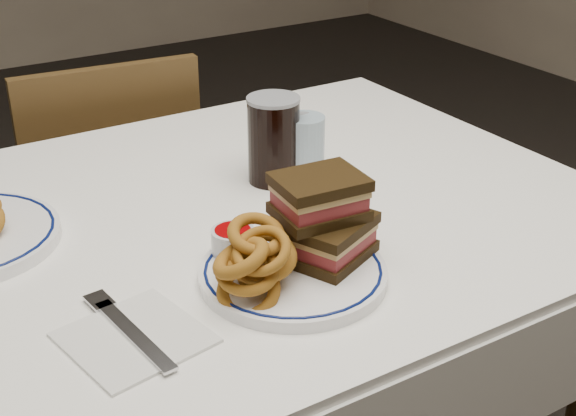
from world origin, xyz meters
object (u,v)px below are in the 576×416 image
main_plate (293,273)px  reuben_sandwich (325,218)px  chair_far (110,214)px  beer_mug (275,139)px

main_plate → reuben_sandwich: 0.08m
chair_far → beer_mug: size_ratio=5.89×
main_plate → reuben_sandwich: reuben_sandwich is taller
chair_far → reuben_sandwich: size_ratio=6.13×
main_plate → reuben_sandwich: bearing=5.5°
chair_far → reuben_sandwich: 0.94m
main_plate → beer_mug: (0.14, 0.27, 0.06)m
beer_mug → reuben_sandwich: bearing=-108.1°
chair_far → beer_mug: beer_mug is taller
main_plate → reuben_sandwich: (0.05, 0.00, 0.06)m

